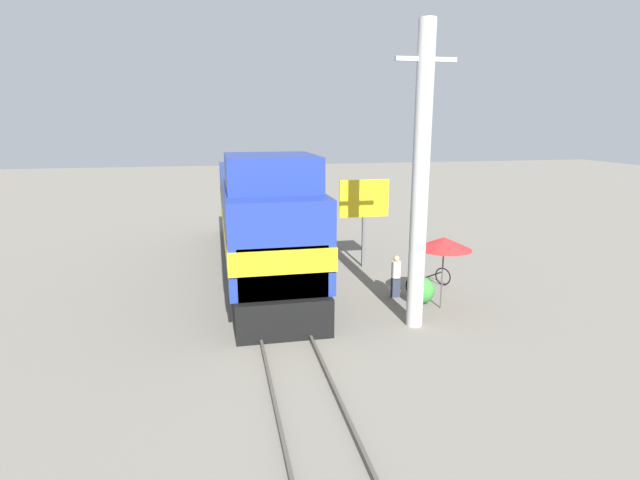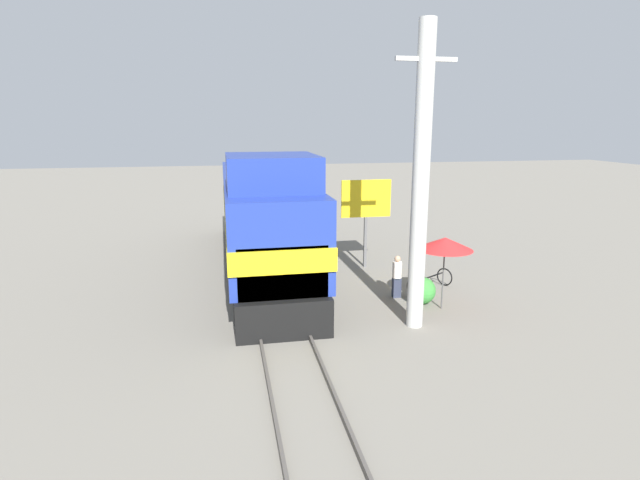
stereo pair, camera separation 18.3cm
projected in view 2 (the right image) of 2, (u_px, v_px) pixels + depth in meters
The scene contains 10 objects.
ground_plane at pixel (278, 315), 16.39m from camera, with size 120.00×120.00×0.00m, color slate.
rail_near at pixel (256, 314), 16.24m from camera, with size 0.08×40.80×0.15m, color #4C4742.
rail_far at pixel (299, 311), 16.51m from camera, with size 0.08×40.80×0.15m, color #4C4742.
locomotive at pixel (263, 220), 20.90m from camera, with size 3.13×15.67×5.15m.
utility_pole at pixel (421, 181), 14.53m from camera, with size 1.80×0.50×8.95m.
vendor_umbrella at pixel (445, 244), 16.45m from camera, with size 1.84×1.84×2.48m.
billboard_sign at pixel (366, 203), 21.24m from camera, with size 2.16×0.12×3.82m.
shrub_cluster at pixel (422, 290), 17.34m from camera, with size 0.95×0.95×0.95m, color #388C38.
person_bystander at pixel (397, 275), 17.88m from camera, with size 0.34×0.34×1.55m.
bicycle at pixel (430, 282), 18.67m from camera, with size 2.02×1.61×0.70m.
Camera 2 is at (-1.59, -15.36, 6.17)m, focal length 28.00 mm.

